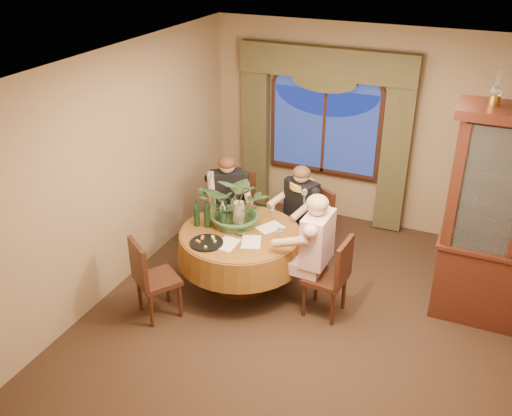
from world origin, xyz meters
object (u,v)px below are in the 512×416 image
at_px(dining_table, 241,259).
at_px(wine_bottle_3, 213,207).
at_px(person_pink, 317,253).
at_px(chair_back, 241,212).
at_px(chair_right, 325,276).
at_px(wine_bottle_4, 197,213).
at_px(oil_lamp_left, 497,88).
at_px(wine_bottle_1, 224,207).
at_px(person_back, 228,203).
at_px(wine_bottle_2, 223,214).
at_px(centerpiece_plant, 238,179).
at_px(chair_back_right, 309,227).
at_px(person_scarf, 301,213).
at_px(olive_bowl, 241,232).
at_px(wine_bottle_5, 223,219).
at_px(chair_front_left, 158,278).
at_px(wine_bottle_0, 207,214).
at_px(stoneware_vase, 239,214).

bearing_deg(dining_table, wine_bottle_3, 161.67).
distance_m(person_pink, wine_bottle_3, 1.39).
bearing_deg(chair_back, person_pink, 120.21).
relative_size(chair_right, wine_bottle_4, 2.91).
bearing_deg(oil_lamp_left, wine_bottle_1, -172.44).
relative_size(person_back, wine_bottle_2, 3.97).
relative_size(centerpiece_plant, wine_bottle_2, 2.96).
distance_m(chair_back_right, chair_back, 0.98).
bearing_deg(chair_right, person_scarf, 37.97).
height_order(olive_bowl, wine_bottle_5, wine_bottle_5).
relative_size(chair_front_left, wine_bottle_2, 2.91).
height_order(dining_table, wine_bottle_0, wine_bottle_0).
xyz_separation_m(oil_lamp_left, wine_bottle_2, (-2.67, -0.51, -1.65)).
bearing_deg(chair_back, stoneware_vase, 89.22).
height_order(dining_table, olive_bowl, olive_bowl).
height_order(chair_right, wine_bottle_3, wine_bottle_3).
height_order(wine_bottle_2, wine_bottle_5, same).
relative_size(chair_back, person_back, 0.73).
distance_m(centerpiece_plant, wine_bottle_3, 0.53).
bearing_deg(chair_back, oil_lamp_left, 147.62).
bearing_deg(wine_bottle_1, wine_bottle_0, -112.13).
bearing_deg(wine_bottle_2, person_pink, -3.52).
relative_size(chair_front_left, wine_bottle_0, 2.91).
relative_size(dining_table, chair_back_right, 1.56).
bearing_deg(chair_back, chair_back_right, 153.25).
bearing_deg(centerpiece_plant, chair_back_right, 48.33).
bearing_deg(centerpiece_plant, wine_bottle_3, -175.53).
relative_size(centerpiece_plant, wine_bottle_0, 2.96).
xyz_separation_m(chair_front_left, wine_bottle_0, (0.19, 0.81, 0.44)).
relative_size(chair_back, wine_bottle_0, 2.91).
xyz_separation_m(chair_right, wine_bottle_1, (-1.38, 0.28, 0.44)).
distance_m(wine_bottle_0, wine_bottle_4, 0.13).
relative_size(dining_table, chair_front_left, 1.56).
bearing_deg(person_scarf, chair_back, 24.47).
height_order(wine_bottle_2, wine_bottle_4, same).
bearing_deg(wine_bottle_0, person_pink, 0.65).
bearing_deg(wine_bottle_4, centerpiece_plant, 28.69).
xyz_separation_m(chair_right, stoneware_vase, (-1.15, 0.22, 0.42)).
xyz_separation_m(chair_back_right, wine_bottle_5, (-0.73, -0.96, 0.44)).
relative_size(wine_bottle_0, wine_bottle_3, 1.00).
height_order(chair_back, wine_bottle_5, wine_bottle_5).
distance_m(dining_table, olive_bowl, 0.40).
bearing_deg(wine_bottle_4, person_back, 91.72).
bearing_deg(wine_bottle_0, chair_right, -1.59).
bearing_deg(wine_bottle_3, chair_right, -8.69).
bearing_deg(centerpiece_plant, oil_lamp_left, 8.79).
distance_m(oil_lamp_left, wine_bottle_5, 3.15).
height_order(stoneware_vase, wine_bottle_4, wine_bottle_4).
bearing_deg(chair_back, person_back, 21.47).
relative_size(oil_lamp_left, person_back, 0.26).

